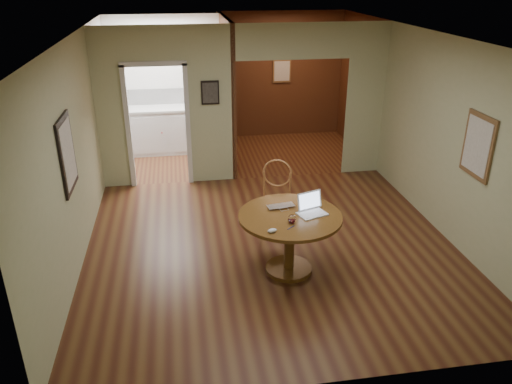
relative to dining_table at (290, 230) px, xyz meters
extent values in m
plane|color=#451F13|center=(-0.10, 0.60, -0.58)|extent=(5.00, 5.00, 0.00)
plane|color=white|center=(-0.10, 0.60, 2.12)|extent=(5.00, 5.00, 0.00)
plane|color=#BCBF94|center=(-0.10, -1.90, 0.77)|extent=(5.00, 0.00, 5.00)
plane|color=#BCBF94|center=(-2.60, 0.60, 0.77)|extent=(0.00, 5.00, 5.00)
plane|color=#BCBF94|center=(2.40, 0.60, 0.77)|extent=(0.00, 5.00, 5.00)
cube|color=#BCBF94|center=(-2.35, 3.10, 0.77)|extent=(0.50, 2.70, 0.04)
cube|color=#BCBF94|center=(-0.70, 3.10, 0.77)|extent=(0.80, 2.70, 0.04)
cube|color=#BCBF94|center=(2.05, 3.10, 0.77)|extent=(0.70, 2.70, 0.04)
plane|color=white|center=(-1.45, 5.10, 0.77)|extent=(2.70, 0.00, 2.70)
plane|color=#3F1E12|center=(1.05, 5.60, 0.77)|extent=(2.70, 0.00, 2.70)
cube|color=#3F1E12|center=(-0.30, 4.35, 0.77)|extent=(0.08, 2.50, 2.70)
cube|color=black|center=(-2.58, 0.60, 0.92)|extent=(0.03, 0.70, 0.90)
cube|color=brown|center=(2.38, 0.10, 0.92)|extent=(0.03, 0.60, 0.80)
cube|color=black|center=(-0.70, 3.08, 1.02)|extent=(0.30, 0.03, 0.40)
cube|color=silver|center=(1.05, 5.58, 0.87)|extent=(0.40, 0.03, 0.50)
cube|color=white|center=(-1.45, 5.09, 0.52)|extent=(2.00, 0.02, 0.32)
cylinder|color=brown|center=(0.00, 0.00, -0.56)|extent=(0.59, 0.59, 0.05)
cylinder|color=brown|center=(0.00, 0.00, -0.19)|extent=(0.13, 0.13, 0.68)
cylinder|color=brown|center=(0.00, 0.00, 0.18)|extent=(1.26, 1.26, 0.04)
cylinder|color=olive|center=(0.01, 0.98, -0.09)|extent=(0.58, 0.58, 0.03)
cylinder|color=olive|center=(-0.19, 0.88, -0.34)|extent=(0.03, 0.03, 0.49)
cylinder|color=olive|center=(0.11, 0.77, -0.34)|extent=(0.03, 0.03, 0.49)
cylinder|color=olive|center=(-0.09, 1.19, -0.34)|extent=(0.03, 0.03, 0.49)
cylinder|color=olive|center=(0.22, 1.08, -0.34)|extent=(0.03, 0.03, 0.49)
cylinder|color=olive|center=(-0.11, 1.19, 0.11)|extent=(0.03, 0.03, 0.39)
cylinder|color=olive|center=(0.24, 1.08, 0.11)|extent=(0.03, 0.03, 0.39)
torus|color=olive|center=(0.07, 1.14, 0.29)|extent=(0.41, 0.16, 0.42)
cube|color=white|center=(0.26, -0.03, 0.21)|extent=(0.39, 0.33, 0.02)
cube|color=silver|center=(0.26, -0.06, 0.22)|extent=(0.31, 0.21, 0.00)
cube|color=white|center=(0.26, 0.11, 0.33)|extent=(0.33, 0.17, 0.22)
cube|color=#96A3BF|center=(0.26, 0.10, 0.33)|extent=(0.29, 0.14, 0.18)
imported|color=#ACACB1|center=(-0.06, 0.18, 0.22)|extent=(0.37, 0.27, 0.03)
ellipsoid|color=white|center=(-0.30, -0.39, 0.23)|extent=(0.12, 0.09, 0.05)
cylinder|color=navy|center=(-0.06, -0.32, 0.21)|extent=(0.11, 0.09, 0.01)
cube|color=silver|center=(-1.45, 4.80, -0.13)|extent=(2.00, 0.55, 0.90)
cube|color=silver|center=(-1.45, 4.80, 0.34)|extent=(2.06, 0.60, 0.04)
sphere|color=#B20C0C|center=(-1.60, 4.51, -0.08)|extent=(0.03, 0.03, 0.03)
sphere|color=#B20C0C|center=(-0.60, 4.51, -0.08)|extent=(0.03, 0.03, 0.03)
ellipsoid|color=#C7B592|center=(-0.86, 4.80, 0.49)|extent=(0.32, 0.30, 0.26)
camera|label=1|loc=(-1.25, -5.23, 2.92)|focal=35.00mm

